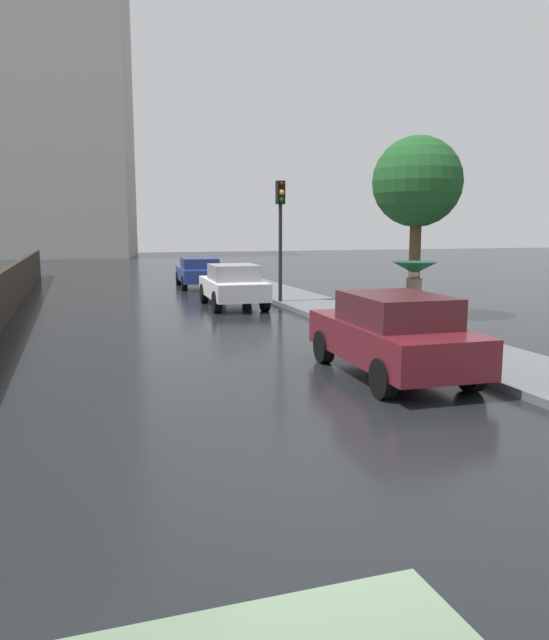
# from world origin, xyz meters

# --- Properties ---
(ground) EXTENTS (120.00, 120.00, 0.00)m
(ground) POSITION_xyz_m (0.00, 0.00, 0.00)
(ground) COLOR black
(car_maroon_near_kerb) EXTENTS (1.86, 4.00, 1.46)m
(car_maroon_near_kerb) POSITION_xyz_m (2.84, 3.94, 0.75)
(car_maroon_near_kerb) COLOR maroon
(car_maroon_near_kerb) RESTS_ON ground
(car_white_mid_road) EXTENTS (1.89, 3.95, 1.40)m
(car_white_mid_road) POSITION_xyz_m (2.52, 13.95, 0.72)
(car_white_mid_road) COLOR silver
(car_white_mid_road) RESTS_ON ground
(car_blue_behind_camera) EXTENTS (1.98, 4.05, 1.28)m
(car_blue_behind_camera) POSITION_xyz_m (2.73, 20.84, 0.67)
(car_blue_behind_camera) COLOR navy
(car_blue_behind_camera) RESTS_ON ground
(pedestrian_with_umbrella_near) EXTENTS (0.98, 0.98, 1.70)m
(pedestrian_with_umbrella_near) POSITION_xyz_m (4.71, 6.39, 1.51)
(pedestrian_with_umbrella_near) COLOR black
(pedestrian_with_umbrella_near) RESTS_ON sidewalk_strip
(traffic_light) EXTENTS (0.26, 0.39, 3.95)m
(traffic_light) POSITION_xyz_m (4.12, 13.85, 2.90)
(traffic_light) COLOR black
(traffic_light) RESTS_ON sidewalk_strip
(street_tree_near) EXTENTS (2.52, 2.52, 5.11)m
(street_tree_near) POSITION_xyz_m (6.86, 9.98, 3.81)
(street_tree_near) COLOR #4C3823
(street_tree_near) RESTS_ON ground
(distant_tower) EXTENTS (17.38, 13.18, 35.94)m
(distant_tower) POSITION_xyz_m (-5.10, 53.29, 15.83)
(distant_tower) COLOR #9E9993
(distant_tower) RESTS_ON ground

